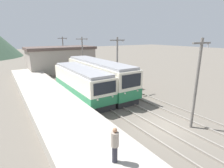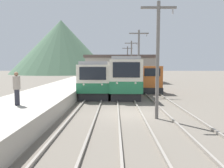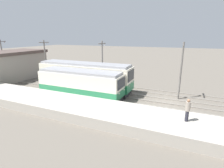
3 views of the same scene
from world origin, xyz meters
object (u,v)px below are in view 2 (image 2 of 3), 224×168
(shunting_locomotive, at_px, (149,81))
(catenary_mast_near, at_px, (158,56))
(commuter_train_left, at_px, (98,79))
(person_on_platform, at_px, (17,87))
(catenary_mast_distant, at_px, (128,62))
(commuter_train_center, at_px, (123,77))
(catenary_mast_mid, at_px, (139,60))
(catenary_mast_far, at_px, (131,61))

(shunting_locomotive, distance_m, catenary_mast_near, 13.28)
(commuter_train_left, bearing_deg, person_on_platform, -106.09)
(catenary_mast_distant, bearing_deg, commuter_train_left, -102.53)
(commuter_train_center, distance_m, catenary_mast_near, 12.33)
(person_on_platform, bearing_deg, shunting_locomotive, 56.53)
(catenary_mast_mid, relative_size, person_on_platform, 3.71)
(catenary_mast_far, distance_m, person_on_platform, 22.58)
(catenary_mast_distant, bearing_deg, catenary_mast_near, -90.00)
(commuter_train_center, relative_size, catenary_mast_near, 2.00)
(commuter_train_center, distance_m, person_on_platform, 14.48)
(commuter_train_center, bearing_deg, catenary_mast_mid, -53.17)
(catenary_mast_near, xyz_separation_m, catenary_mast_mid, (0.00, 10.08, 0.00))
(catenary_mast_near, bearing_deg, catenary_mast_distant, 90.00)
(shunting_locomotive, height_order, catenary_mast_far, catenary_mast_far)
(catenary_mast_near, xyz_separation_m, catenary_mast_far, (0.00, 20.17, 0.00))
(catenary_mast_mid, xyz_separation_m, catenary_mast_distant, (0.00, 20.17, 0.00))
(commuter_train_left, bearing_deg, catenary_mast_distant, 77.47)
(catenary_mast_near, distance_m, person_on_platform, 7.97)
(commuter_train_left, height_order, commuter_train_center, commuter_train_center)
(catenary_mast_far, height_order, person_on_platform, catenary_mast_far)
(shunting_locomotive, relative_size, catenary_mast_near, 0.84)
(catenary_mast_near, bearing_deg, person_on_platform, -172.77)
(catenary_mast_far, distance_m, catenary_mast_distant, 10.08)
(person_on_platform, bearing_deg, catenary_mast_near, 7.23)
(shunting_locomotive, bearing_deg, catenary_mast_near, -96.56)
(commuter_train_left, relative_size, shunting_locomotive, 1.87)
(shunting_locomotive, distance_m, catenary_mast_far, 7.75)
(catenary_mast_distant, distance_m, person_on_platform, 32.22)
(shunting_locomotive, height_order, catenary_mast_mid, catenary_mast_mid)
(commuter_train_center, height_order, shunting_locomotive, commuter_train_center)
(commuter_train_left, distance_m, person_on_platform, 12.34)
(catenary_mast_far, height_order, catenary_mast_distant, same)
(catenary_mast_far, bearing_deg, catenary_mast_mid, -90.00)
(catenary_mast_mid, height_order, person_on_platform, catenary_mast_mid)
(catenary_mast_near, distance_m, catenary_mast_mid, 10.08)
(commuter_train_left, height_order, person_on_platform, commuter_train_left)
(commuter_train_left, bearing_deg, commuter_train_center, 23.68)
(commuter_train_center, bearing_deg, catenary_mast_distant, 85.25)
(catenary_mast_mid, bearing_deg, shunting_locomotive, 62.63)
(catenary_mast_distant, bearing_deg, commuter_train_center, -94.75)
(catenary_mast_mid, bearing_deg, commuter_train_left, 169.66)
(shunting_locomotive, relative_size, catenary_mast_mid, 0.84)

